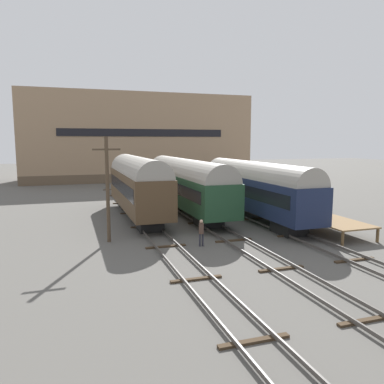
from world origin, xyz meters
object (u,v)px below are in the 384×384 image
(train_car_navy, at_px, (255,187))
(person_worker, at_px, (201,230))
(train_car_brown, at_px, (137,183))
(utility_pole, at_px, (108,188))
(train_car_green, at_px, (186,182))
(bench, at_px, (321,210))

(train_car_navy, xyz_separation_m, person_worker, (-7.21, -6.54, -1.79))
(train_car_brown, height_order, utility_pole, utility_pole)
(train_car_green, bearing_deg, person_worker, -102.33)
(train_car_green, bearing_deg, bench, -51.88)
(bench, distance_m, utility_pole, 15.93)
(train_car_navy, bearing_deg, person_worker, -137.79)
(train_car_green, height_order, bench, train_car_green)
(train_car_brown, height_order, train_car_green, train_car_brown)
(train_car_brown, height_order, train_car_navy, train_car_brown)
(train_car_green, height_order, person_worker, train_car_green)
(train_car_brown, distance_m, person_worker, 10.93)
(person_worker, bearing_deg, train_car_brown, 101.92)
(train_car_green, xyz_separation_m, person_worker, (-2.50, -11.43, -1.82))
(train_car_navy, height_order, bench, train_car_navy)
(train_car_navy, distance_m, person_worker, 9.90)
(train_car_navy, bearing_deg, train_car_green, 134.01)
(train_car_brown, xyz_separation_m, bench, (12.44, -8.92, -1.53))
(train_car_green, distance_m, bench, 12.58)
(train_car_brown, distance_m, train_car_green, 4.81)
(train_car_green, distance_m, utility_pole, 11.68)
(bench, bearing_deg, utility_pole, 175.00)
(train_car_green, relative_size, bench, 13.43)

